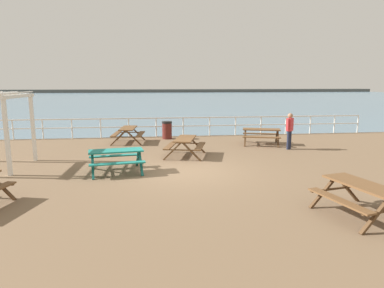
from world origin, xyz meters
The scene contains 11 objects.
ground_plane centered at (0.00, 0.00, -0.10)m, with size 30.00×24.00×0.20m, color brown.
sea_band centered at (0.00, 52.75, 0.00)m, with size 142.00×90.00×0.01m, color slate.
distant_shoreline centered at (0.00, 95.75, 0.00)m, with size 142.00×6.00×1.80m, color #4C4C47.
seaward_railing centered at (0.00, 7.75, 0.73)m, with size 23.07×0.07×1.08m.
picnic_table_near_left centered at (3.58, -4.57, 0.58)m, with size 1.86×2.08×0.80m.
picnic_table_near_right centered at (4.33, 4.61, 0.58)m, with size 2.16×1.96×0.80m.
picnic_table_mid_centre centered at (-2.23, 5.94, 0.58)m, with size 1.70×1.94×0.80m.
picnic_table_far_left centered at (-2.32, 0.11, 0.58)m, with size 2.01×1.77×0.80m.
picnic_table_far_right centered at (0.29, 2.32, 0.58)m, with size 1.93×2.14×0.80m.
visitor centered at (5.19, 3.25, 0.95)m, with size 0.40×0.41×1.66m.
litter_bin centered at (-0.20, 6.91, 0.48)m, with size 0.55×0.55×0.95m.
Camera 1 is at (-1.21, -11.47, 3.04)m, focal length 31.89 mm.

